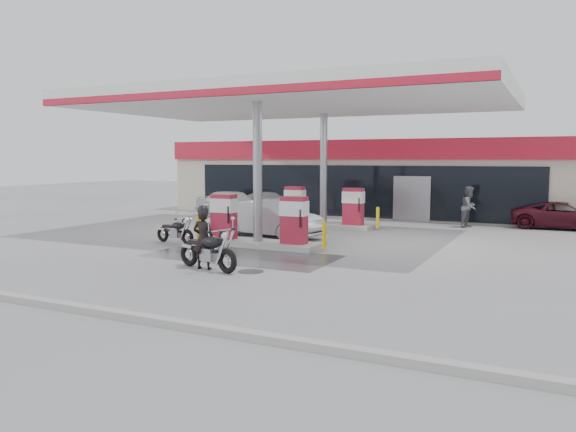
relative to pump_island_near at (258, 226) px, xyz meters
name	(u,v)px	position (x,y,z in m)	size (l,w,h in m)	color
ground	(228,255)	(0.00, -2.00, -0.71)	(90.00, 90.00, 0.00)	gray
wet_patch	(241,256)	(0.50, -2.00, -0.71)	(6.00, 3.00, 0.00)	#4C4C4F
drain_cover	(251,272)	(2.00, -4.00, -0.71)	(0.70, 0.70, 0.01)	#38383A
kerb	(47,303)	(0.00, -9.00, -0.64)	(28.00, 0.25, 0.15)	gray
store_building	(377,177)	(0.01, 13.94, 1.30)	(22.00, 8.22, 4.00)	beige
canopy	(295,101)	(0.00, 3.00, 4.56)	(16.00, 10.02, 5.51)	silver
pump_island_near	(258,226)	(0.00, 0.00, 0.00)	(5.14, 1.30, 1.78)	#9E9E99
pump_island_far	(323,211)	(0.00, 6.00, 0.00)	(5.14, 1.30, 1.78)	#9E9E99
main_motorcycle	(209,251)	(0.84, -4.30, -0.20)	(2.22, 1.03, 1.16)	black
biker_main	(203,239)	(0.64, -4.26, 0.13)	(0.61, 0.40, 1.68)	black
parked_motorcycle	(176,232)	(-2.95, -0.80, -0.28)	(1.86, 0.77, 0.96)	black
sedan_white	(234,203)	(-6.00, 8.20, 0.00)	(1.67, 4.15, 1.41)	#BABBBD
attendant	(469,207)	(5.85, 8.80, 0.21)	(0.89, 0.69, 1.83)	#5E5D63
hatchback_silver	(270,219)	(-0.69, 2.20, 0.00)	(1.51, 4.34, 1.43)	#A2A4AA
parked_car_left	(275,203)	(-4.61, 10.24, -0.08)	(1.76, 4.33, 1.26)	#929499
parked_car_right	(564,215)	(9.63, 10.00, -0.12)	(1.96, 4.25, 1.18)	#450F1B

